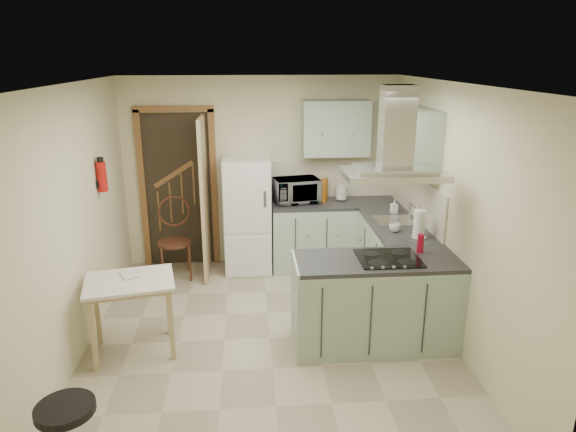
{
  "coord_description": "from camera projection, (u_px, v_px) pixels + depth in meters",
  "views": [
    {
      "loc": [
        -0.18,
        -4.59,
        2.74
      ],
      "look_at": [
        0.22,
        0.45,
        1.15
      ],
      "focal_mm": 32.0,
      "sensor_mm": 36.0,
      "label": 1
    }
  ],
  "objects": [
    {
      "name": "floor",
      "position": [
        270.0,
        338.0,
        5.2
      ],
      "size": [
        4.2,
        4.2,
        0.0
      ],
      "primitive_type": "plane",
      "color": "#B2A68B",
      "rests_on": "ground"
    },
    {
      "name": "fridge",
      "position": [
        248.0,
        215.0,
        6.68
      ],
      "size": [
        0.6,
        0.6,
        1.5
      ],
      "primitive_type": "cube",
      "color": "white",
      "rests_on": "floor"
    },
    {
      "name": "cereal_box",
      "position": [
        324.0,
        190.0,
        6.74
      ],
      "size": [
        0.14,
        0.21,
        0.29
      ],
      "primitive_type": "cube",
      "rotation": [
        0.0,
        0.0,
        -0.37
      ],
      "color": "#C16D16",
      "rests_on": "counter_back"
    },
    {
      "name": "wall_cabinet_back",
      "position": [
        336.0,
        128.0,
        6.55
      ],
      "size": [
        0.85,
        0.35,
        0.7
      ],
      "primitive_type": "cube",
      "color": "#9EB2A0",
      "rests_on": "back_wall"
    },
    {
      "name": "peninsula",
      "position": [
        376.0,
        302.0,
        4.98
      ],
      "size": [
        1.55,
        0.65,
        0.9
      ],
      "primitive_type": "cube",
      "color": "#9EB2A0",
      "rests_on": "floor"
    },
    {
      "name": "right_wall",
      "position": [
        454.0,
        216.0,
        4.97
      ],
      "size": [
        0.0,
        4.2,
        4.2
      ],
      "primitive_type": "plane",
      "rotation": [
        1.57,
        0.0,
        -1.57
      ],
      "color": "beige",
      "rests_on": "floor"
    },
    {
      "name": "cup",
      "position": [
        395.0,
        228.0,
        5.58
      ],
      "size": [
        0.16,
        0.16,
        0.09
      ],
      "primitive_type": "imported",
      "rotation": [
        0.0,
        0.0,
        0.42
      ],
      "color": "silver",
      "rests_on": "counter_right"
    },
    {
      "name": "drop_leaf_table",
      "position": [
        133.0,
        316.0,
        4.86
      ],
      "size": [
        0.9,
        0.74,
        0.75
      ],
      "primitive_type": "cube",
      "rotation": [
        0.0,
        0.0,
        0.2
      ],
      "color": "tan",
      "rests_on": "floor"
    },
    {
      "name": "splashback",
      "position": [
        333.0,
        178.0,
        6.92
      ],
      "size": [
        1.68,
        0.02,
        0.5
      ],
      "primitive_type": "cube",
      "color": "beige",
      "rests_on": "counter_back"
    },
    {
      "name": "bentwood_chair",
      "position": [
        174.0,
        243.0,
        6.49
      ],
      "size": [
        0.49,
        0.49,
        0.95
      ],
      "primitive_type": "cube",
      "rotation": [
        0.0,
        0.0,
        0.18
      ],
      "color": "#4C2119",
      "rests_on": "floor"
    },
    {
      "name": "extractor_hood",
      "position": [
        394.0,
        174.0,
        4.6
      ],
      "size": [
        0.9,
        0.55,
        0.1
      ],
      "primitive_type": "cube",
      "color": "silver",
      "rests_on": "ceiling"
    },
    {
      "name": "hob",
      "position": [
        388.0,
        258.0,
        4.85
      ],
      "size": [
        0.58,
        0.5,
        0.01
      ],
      "primitive_type": "cube",
      "color": "black",
      "rests_on": "peninsula"
    },
    {
      "name": "wall_cabinet_right",
      "position": [
        413.0,
        141.0,
        5.58
      ],
      "size": [
        0.35,
        0.9,
        0.7
      ],
      "primitive_type": "cube",
      "color": "#9EB2A0",
      "rests_on": "right_wall"
    },
    {
      "name": "kettle",
      "position": [
        341.0,
        192.0,
        6.77
      ],
      "size": [
        0.15,
        0.15,
        0.22
      ],
      "primitive_type": "cylinder",
      "rotation": [
        0.0,
        0.0,
        -0.05
      ],
      "color": "silver",
      "rests_on": "counter_back"
    },
    {
      "name": "ceiling",
      "position": [
        267.0,
        84.0,
        4.45
      ],
      "size": [
        4.2,
        4.2,
        0.0
      ],
      "primitive_type": "plane",
      "rotation": [
        3.14,
        0.0,
        0.0
      ],
      "color": "silver",
      "rests_on": "back_wall"
    },
    {
      "name": "counter_back",
      "position": [
        313.0,
        235.0,
        6.83
      ],
      "size": [
        1.08,
        0.6,
        0.9
      ],
      "primitive_type": "cube",
      "color": "#9EB2A0",
      "rests_on": "floor"
    },
    {
      "name": "red_bottle",
      "position": [
        420.0,
        243.0,
        4.99
      ],
      "size": [
        0.07,
        0.07,
        0.18
      ],
      "primitive_type": "cylinder",
      "rotation": [
        0.0,
        0.0,
        -0.13
      ],
      "color": "#A80E26",
      "rests_on": "peninsula"
    },
    {
      "name": "book",
      "position": [
        122.0,
        273.0,
        4.8
      ],
      "size": [
        0.22,
        0.25,
        0.09
      ],
      "primitive_type": "imported",
      "rotation": [
        0.0,
        0.0,
        0.45
      ],
      "color": "#973832",
      "rests_on": "drop_leaf_table"
    },
    {
      "name": "back_wall",
      "position": [
        262.0,
        172.0,
        6.83
      ],
      "size": [
        3.6,
        0.0,
        3.6
      ],
      "primitive_type": "plane",
      "rotation": [
        1.57,
        0.0,
        0.0
      ],
      "color": "beige",
      "rests_on": "floor"
    },
    {
      "name": "sink",
      "position": [
        394.0,
        221.0,
        5.95
      ],
      "size": [
        0.45,
        0.4,
        0.01
      ],
      "primitive_type": "cube",
      "color": "silver",
      "rests_on": "counter_right"
    },
    {
      "name": "soap_bottle",
      "position": [
        394.0,
        206.0,
        6.23
      ],
      "size": [
        0.08,
        0.08,
        0.17
      ],
      "primitive_type": "imported",
      "rotation": [
        0.0,
        0.0,
        0.08
      ],
      "color": "#B0AFBC",
      "rests_on": "counter_right"
    },
    {
      "name": "microwave",
      "position": [
        296.0,
        190.0,
        6.68
      ],
      "size": [
        0.63,
        0.49,
        0.31
      ],
      "primitive_type": "imported",
      "rotation": [
        0.0,
        0.0,
        0.2
      ],
      "color": "black",
      "rests_on": "counter_back"
    },
    {
      "name": "left_wall",
      "position": [
        72.0,
        226.0,
        4.69
      ],
      "size": [
        0.0,
        4.2,
        4.2
      ],
      "primitive_type": "plane",
      "rotation": [
        1.57,
        0.0,
        1.57
      ],
      "color": "beige",
      "rests_on": "floor"
    },
    {
      "name": "doorway",
      "position": [
        179.0,
        189.0,
        6.77
      ],
      "size": [
        1.1,
        0.12,
        2.1
      ],
      "primitive_type": "cube",
      "color": "brown",
      "rests_on": "floor"
    },
    {
      "name": "paper_towel",
      "position": [
        419.0,
        224.0,
        5.36
      ],
      "size": [
        0.15,
        0.15,
        0.31
      ],
      "primitive_type": "cylinder",
      "rotation": [
        0.0,
        0.0,
        -0.25
      ],
      "color": "white",
      "rests_on": "counter_right"
    },
    {
      "name": "fire_extinguisher",
      "position": [
        102.0,
        177.0,
        5.48
      ],
      "size": [
        0.1,
        0.1,
        0.32
      ],
      "primitive_type": "cylinder",
      "color": "#B2140F",
      "rests_on": "left_wall"
    },
    {
      "name": "counter_right",
      "position": [
        388.0,
        252.0,
        6.25
      ],
      "size": [
        0.6,
        1.95,
        0.9
      ],
      "primitive_type": "cube",
      "color": "#9EB2A0",
      "rests_on": "floor"
    }
  ]
}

